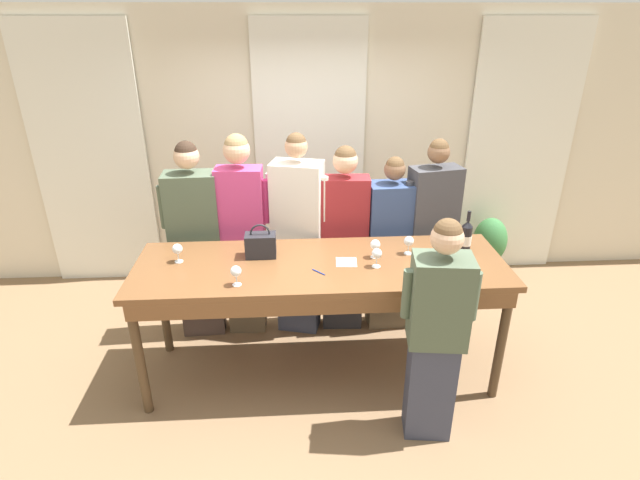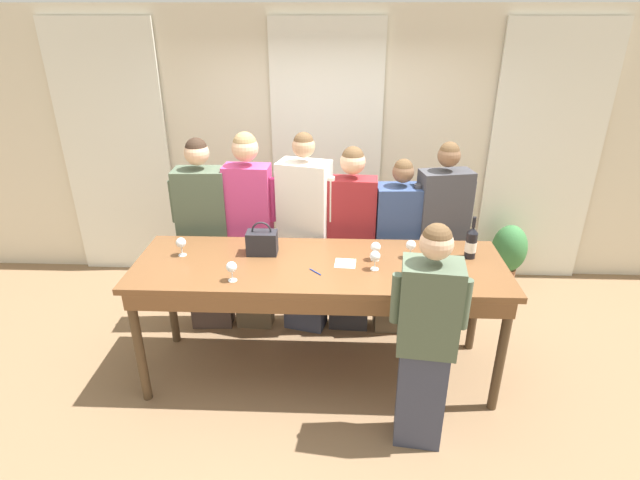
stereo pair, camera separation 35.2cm
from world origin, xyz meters
name	(u,v)px [view 1 (the left image)]	position (x,y,z in m)	size (l,w,h in m)	color
ground_plane	(321,371)	(0.00, 0.00, 0.00)	(18.00, 18.00, 0.00)	#846647
wall_back	(310,150)	(0.00, 1.83, 1.40)	(12.00, 0.06, 2.80)	beige
curtain_panel_left	(91,161)	(-2.23, 1.76, 1.34)	(1.12, 0.03, 2.69)	white
curtain_panel_center	(310,157)	(0.00, 1.76, 1.34)	(1.12, 0.03, 2.69)	white
curtain_panel_right	(518,153)	(2.23, 1.76, 1.34)	(1.12, 0.03, 2.69)	white
tasting_bar	(321,276)	(0.00, -0.03, 0.92)	(2.78, 0.89, 1.01)	brown
wine_bottle	(466,236)	(1.14, 0.14, 1.13)	(0.09, 0.09, 0.33)	black
handbag	(261,245)	(-0.45, 0.15, 1.11)	(0.23, 0.14, 0.27)	#232328
wine_glass_front_left	(453,257)	(0.95, -0.16, 1.11)	(0.08, 0.08, 0.15)	white
wine_glass_front_mid	(375,245)	(0.42, 0.07, 1.11)	(0.08, 0.08, 0.15)	white
wine_glass_front_right	(236,272)	(-0.60, -0.29, 1.11)	(0.08, 0.08, 0.15)	white
wine_glass_center_left	(409,242)	(0.69, 0.12, 1.11)	(0.08, 0.08, 0.15)	white
wine_glass_center_mid	(177,249)	(-1.07, 0.09, 1.11)	(0.08, 0.08, 0.15)	white
wine_glass_center_right	(377,254)	(0.41, -0.08, 1.11)	(0.08, 0.08, 0.15)	white
napkin	(346,262)	(0.19, 0.00, 1.01)	(0.17, 0.17, 0.00)	white
pen	(319,272)	(-0.03, -0.15, 1.01)	(0.09, 0.09, 0.01)	#193399
guest_olive_jacket	(196,241)	(-1.04, 0.67, 0.91)	(0.55, 0.28, 1.79)	#473833
guest_pink_top	(242,233)	(-0.64, 0.67, 0.98)	(0.50, 0.24, 1.84)	brown
guest_cream_sweater	(298,236)	(-0.16, 0.67, 0.93)	(0.54, 0.37, 1.85)	#383D51
guest_striped_shirt	(344,238)	(0.25, 0.67, 0.91)	(0.54, 0.22, 1.73)	#28282D
guest_navy_coat	(390,246)	(0.66, 0.67, 0.82)	(0.53, 0.28, 1.63)	brown
guest_beige_cap	(430,235)	(1.02, 0.67, 0.91)	(0.54, 0.30, 1.78)	brown
host_pouring	(436,332)	(0.71, -0.68, 0.83)	(0.48, 0.31, 1.63)	#383D51
potted_plant	(489,244)	(1.92, 1.44, 0.43)	(0.36, 0.36, 0.73)	#935B3D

